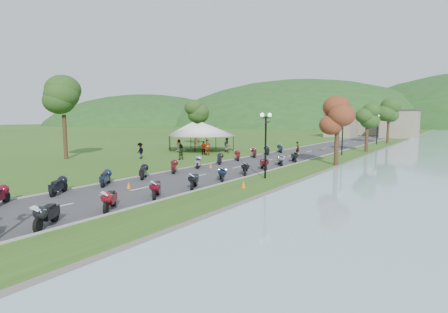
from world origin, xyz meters
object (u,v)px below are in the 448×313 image
Objects in this scene: pedestrian_b at (227,152)px; pedestrian_a at (208,156)px; pedestrian_c at (140,159)px; vendor_tent_main at (202,137)px.

pedestrian_a is at bearing 110.22° from pedestrian_b.
pedestrian_a is at bearing 127.90° from pedestrian_c.
pedestrian_a is 4.71m from pedestrian_b.
vendor_tent_main reaches higher than pedestrian_c.
pedestrian_a is 1.01× the size of pedestrian_b.
pedestrian_b is (-0.37, 4.70, 0.00)m from pedestrian_a.
pedestrian_b is at bearing 39.80° from pedestrian_a.
vendor_tent_main is at bearing 156.93° from pedestrian_c.
pedestrian_a reaches higher than pedestrian_b.
pedestrian_a reaches higher than pedestrian_c.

